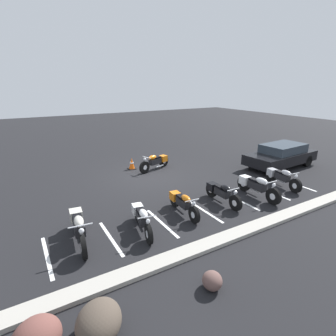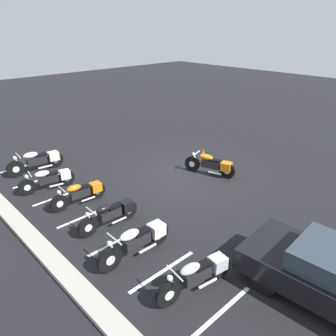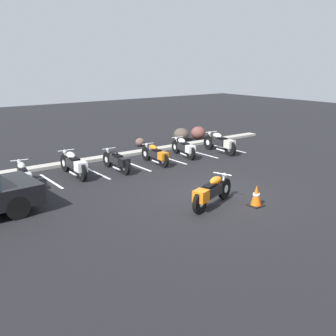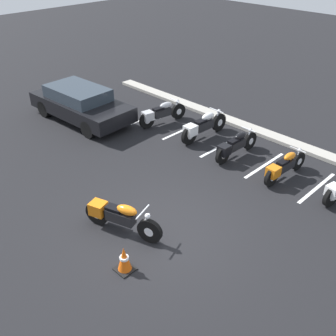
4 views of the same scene
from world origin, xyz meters
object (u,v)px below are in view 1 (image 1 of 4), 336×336
car_black (281,155)px  traffic_cone (132,164)px  parked_bike_3 (182,202)px  parked_bike_5 (79,226)px  landscape_rock_2 (212,281)px  motorcycle_orange_featured (156,161)px  parked_bike_2 (221,192)px  parked_bike_4 (142,218)px  parked_bike_0 (281,177)px  parked_bike_1 (256,186)px  landscape_rock_0 (99,322)px

car_black → traffic_cone: bearing=-31.3°
parked_bike_3 → traffic_cone: parked_bike_3 is taller
parked_bike_5 → landscape_rock_2: size_ratio=4.53×
motorcycle_orange_featured → parked_bike_2: 4.97m
parked_bike_2 → parked_bike_4: bearing=-84.1°
parked_bike_3 → landscape_rock_2: parked_bike_3 is taller
parked_bike_5 → parked_bike_0: bearing=94.9°
parked_bike_1 → parked_bike_5: size_ratio=0.99×
parked_bike_5 → car_black: car_black is taller
parked_bike_3 → parked_bike_4: (1.73, 0.29, 0.01)m
parked_bike_2 → parked_bike_4: (3.52, 0.27, -0.00)m
motorcycle_orange_featured → parked_bike_3: motorcycle_orange_featured is taller
parked_bike_4 → parked_bike_5: size_ratio=0.88×
parked_bike_1 → car_black: (-4.32, -2.11, 0.22)m
parked_bike_3 → landscape_rock_2: 3.69m
car_black → parked_bike_4: bearing=9.2°
motorcycle_orange_featured → car_black: car_black is taller
motorcycle_orange_featured → traffic_cone: motorcycle_orange_featured is taller
parked_bike_4 → parked_bike_5: parked_bike_5 is taller
parked_bike_1 → traffic_cone: size_ratio=3.55×
motorcycle_orange_featured → parked_bike_3: bearing=54.0°
parked_bike_3 → landscape_rock_0: size_ratio=2.02×
parked_bike_3 → landscape_rock_2: (1.44, 3.39, -0.20)m
parked_bike_0 → parked_bike_4: size_ratio=1.04×
landscape_rock_0 → traffic_cone: (-4.44, -8.95, -0.04)m
parked_bike_2 → landscape_rock_2: size_ratio=4.04×
parked_bike_5 → landscape_rock_2: 4.09m
motorcycle_orange_featured → car_black: size_ratio=0.47×
car_black → parked_bike_2: bearing=13.8°
motorcycle_orange_featured → parked_bike_4: (3.28, 5.23, -0.03)m
landscape_rock_0 → traffic_cone: bearing=-116.4°
parked_bike_1 → parked_bike_2: bearing=-98.1°
motorcycle_orange_featured → traffic_cone: size_ratio=3.28×
parked_bike_2 → landscape_rock_2: parked_bike_2 is taller
parked_bike_3 → parked_bike_2: bearing=92.7°
parked_bike_4 → motorcycle_orange_featured: bearing=158.6°
parked_bike_2 → landscape_rock_0: (5.77, 3.25, -0.09)m
car_black → landscape_rock_0: car_black is taller
parked_bike_1 → parked_bike_4: parked_bike_1 is taller
parked_bike_0 → parked_bike_2: size_ratio=1.03×
parked_bike_3 → car_black: bearing=106.5°
landscape_rock_2 → parked_bike_0: bearing=-153.8°
motorcycle_orange_featured → parked_bike_3: (1.55, 4.94, -0.04)m
parked_bike_0 → parked_bike_2: parked_bike_0 is taller
parked_bike_5 → landscape_rock_0: size_ratio=2.34×
motorcycle_orange_featured → parked_bike_1: (-1.86, 5.23, 0.02)m
motorcycle_orange_featured → car_black: bearing=134.6°
parked_bike_0 → parked_bike_5: size_ratio=0.91×
parked_bike_5 → parked_bike_1: bearing=92.8°
parked_bike_0 → parked_bike_5: bearing=-81.9°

